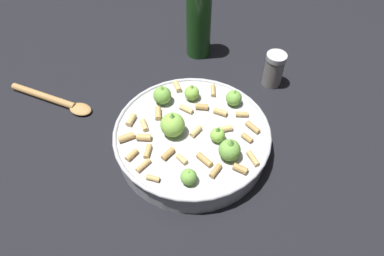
# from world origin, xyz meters

# --- Properties ---
(ground_plane) EXTENTS (2.40, 2.40, 0.00)m
(ground_plane) POSITION_xyz_m (0.00, 0.00, 0.00)
(ground_plane) COLOR black
(cooking_pan) EXTENTS (0.30, 0.30, 0.11)m
(cooking_pan) POSITION_xyz_m (-0.00, 0.00, 0.03)
(cooking_pan) COLOR #B7B7BC
(cooking_pan) RESTS_ON ground
(pepper_shaker) EXTENTS (0.05, 0.05, 0.08)m
(pepper_shaker) POSITION_xyz_m (0.06, 0.26, 0.04)
(pepper_shaker) COLOR gray
(pepper_shaker) RESTS_ON ground
(olive_oil_bottle) EXTENTS (0.06, 0.06, 0.24)m
(olive_oil_bottle) POSITION_xyz_m (-0.15, 0.27, 0.10)
(olive_oil_bottle) COLOR #1E4C19
(olive_oil_bottle) RESTS_ON ground
(wooden_spoon) EXTENTS (0.21, 0.06, 0.02)m
(wooden_spoon) POSITION_xyz_m (-0.33, -0.05, 0.01)
(wooden_spoon) COLOR #B2844C
(wooden_spoon) RESTS_ON ground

